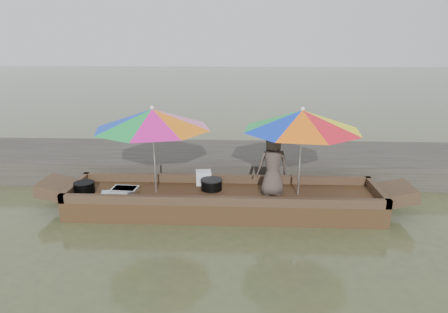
{
  "coord_description": "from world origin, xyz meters",
  "views": [
    {
      "loc": [
        0.3,
        -6.62,
        2.98
      ],
      "look_at": [
        0.0,
        0.1,
        1.0
      ],
      "focal_mm": 32.0,
      "sensor_mm": 36.0,
      "label": 1
    }
  ],
  "objects_px": {
    "charcoal_grill": "(212,185)",
    "umbrella_bow": "(154,150)",
    "boat_hull": "(224,202)",
    "supply_bag": "(204,177)",
    "cooking_pot": "(84,187)",
    "tray_scallop": "(114,194)",
    "umbrella_stern": "(300,152)",
    "vendor": "(273,164)",
    "tray_crayfish": "(125,190)"
  },
  "relations": [
    {
      "from": "charcoal_grill",
      "to": "umbrella_bow",
      "type": "relative_size",
      "value": 0.19
    },
    {
      "from": "boat_hull",
      "to": "supply_bag",
      "type": "xyz_separation_m",
      "value": [
        -0.4,
        0.45,
        0.3
      ]
    },
    {
      "from": "cooking_pot",
      "to": "tray_scallop",
      "type": "distance_m",
      "value": 0.6
    },
    {
      "from": "cooking_pot",
      "to": "umbrella_stern",
      "type": "bearing_deg",
      "value": 1.18
    },
    {
      "from": "supply_bag",
      "to": "vendor",
      "type": "bearing_deg",
      "value": -21.07
    },
    {
      "from": "boat_hull",
      "to": "tray_scallop",
      "type": "distance_m",
      "value": 1.93
    },
    {
      "from": "tray_crayfish",
      "to": "charcoal_grill",
      "type": "relative_size",
      "value": 1.18
    },
    {
      "from": "supply_bag",
      "to": "umbrella_bow",
      "type": "bearing_deg",
      "value": -150.97
    },
    {
      "from": "charcoal_grill",
      "to": "umbrella_stern",
      "type": "relative_size",
      "value": 0.19
    },
    {
      "from": "charcoal_grill",
      "to": "vendor",
      "type": "height_order",
      "value": "vendor"
    },
    {
      "from": "tray_crayfish",
      "to": "tray_scallop",
      "type": "xyz_separation_m",
      "value": [
        -0.14,
        -0.16,
        -0.01
      ]
    },
    {
      "from": "cooking_pot",
      "to": "charcoal_grill",
      "type": "relative_size",
      "value": 0.95
    },
    {
      "from": "umbrella_bow",
      "to": "umbrella_stern",
      "type": "bearing_deg",
      "value": 0.0
    },
    {
      "from": "boat_hull",
      "to": "cooking_pot",
      "type": "distance_m",
      "value": 2.5
    },
    {
      "from": "charcoal_grill",
      "to": "umbrella_stern",
      "type": "height_order",
      "value": "umbrella_stern"
    },
    {
      "from": "cooking_pot",
      "to": "tray_scallop",
      "type": "relative_size",
      "value": 0.8
    },
    {
      "from": "supply_bag",
      "to": "umbrella_bow",
      "type": "xyz_separation_m",
      "value": [
        -0.81,
        -0.45,
        0.65
      ]
    },
    {
      "from": "tray_crayfish",
      "to": "umbrella_stern",
      "type": "xyz_separation_m",
      "value": [
        3.08,
        0.05,
        0.73
      ]
    },
    {
      "from": "umbrella_stern",
      "to": "umbrella_bow",
      "type": "bearing_deg",
      "value": 180.0
    },
    {
      "from": "charcoal_grill",
      "to": "umbrella_bow",
      "type": "distance_m",
      "value": 1.21
    },
    {
      "from": "tray_scallop",
      "to": "umbrella_bow",
      "type": "relative_size",
      "value": 0.22
    },
    {
      "from": "umbrella_stern",
      "to": "tray_scallop",
      "type": "bearing_deg",
      "value": -176.15
    },
    {
      "from": "boat_hull",
      "to": "charcoal_grill",
      "type": "bearing_deg",
      "value": 143.53
    },
    {
      "from": "supply_bag",
      "to": "umbrella_bow",
      "type": "height_order",
      "value": "umbrella_bow"
    },
    {
      "from": "umbrella_bow",
      "to": "umbrella_stern",
      "type": "height_order",
      "value": "same"
    },
    {
      "from": "umbrella_stern",
      "to": "boat_hull",
      "type": "bearing_deg",
      "value": 180.0
    },
    {
      "from": "tray_crayfish",
      "to": "supply_bag",
      "type": "xyz_separation_m",
      "value": [
        1.36,
        0.5,
        0.09
      ]
    },
    {
      "from": "cooking_pot",
      "to": "vendor",
      "type": "bearing_deg",
      "value": 0.81
    },
    {
      "from": "charcoal_grill",
      "to": "umbrella_bow",
      "type": "bearing_deg",
      "value": -170.15
    },
    {
      "from": "boat_hull",
      "to": "umbrella_bow",
      "type": "height_order",
      "value": "umbrella_bow"
    },
    {
      "from": "boat_hull",
      "to": "tray_crayfish",
      "type": "height_order",
      "value": "tray_crayfish"
    },
    {
      "from": "boat_hull",
      "to": "umbrella_bow",
      "type": "xyz_separation_m",
      "value": [
        -1.21,
        0.0,
        0.95
      ]
    },
    {
      "from": "vendor",
      "to": "tray_scallop",
      "type": "bearing_deg",
      "value": -9.54
    },
    {
      "from": "charcoal_grill",
      "to": "umbrella_stern",
      "type": "xyz_separation_m",
      "value": [
        1.54,
        -0.17,
        0.69
      ]
    },
    {
      "from": "boat_hull",
      "to": "tray_crayfish",
      "type": "distance_m",
      "value": 1.78
    },
    {
      "from": "boat_hull",
      "to": "tray_scallop",
      "type": "bearing_deg",
      "value": -173.52
    },
    {
      "from": "charcoal_grill",
      "to": "boat_hull",
      "type": "bearing_deg",
      "value": -36.47
    },
    {
      "from": "vendor",
      "to": "boat_hull",
      "type": "bearing_deg",
      "value": -15.48
    },
    {
      "from": "tray_crayfish",
      "to": "charcoal_grill",
      "type": "xyz_separation_m",
      "value": [
        1.53,
        0.23,
        0.04
      ]
    },
    {
      "from": "tray_scallop",
      "to": "supply_bag",
      "type": "xyz_separation_m",
      "value": [
        1.5,
        0.67,
        0.1
      ]
    },
    {
      "from": "tray_scallop",
      "to": "cooking_pot",
      "type": "bearing_deg",
      "value": 166.65
    },
    {
      "from": "umbrella_bow",
      "to": "tray_scallop",
      "type": "bearing_deg",
      "value": -162.62
    },
    {
      "from": "supply_bag",
      "to": "tray_crayfish",
      "type": "bearing_deg",
      "value": -159.67
    },
    {
      "from": "tray_scallop",
      "to": "supply_bag",
      "type": "height_order",
      "value": "supply_bag"
    },
    {
      "from": "tray_crayfish",
      "to": "boat_hull",
      "type": "bearing_deg",
      "value": 1.78
    },
    {
      "from": "tray_crayfish",
      "to": "vendor",
      "type": "bearing_deg",
      "value": 0.53
    },
    {
      "from": "vendor",
      "to": "umbrella_bow",
      "type": "height_order",
      "value": "umbrella_bow"
    },
    {
      "from": "cooking_pot",
      "to": "umbrella_stern",
      "type": "distance_m",
      "value": 3.86
    },
    {
      "from": "supply_bag",
      "to": "vendor",
      "type": "xyz_separation_m",
      "value": [
        1.25,
        -0.48,
        0.43
      ]
    },
    {
      "from": "tray_crayfish",
      "to": "tray_scallop",
      "type": "height_order",
      "value": "tray_crayfish"
    }
  ]
}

